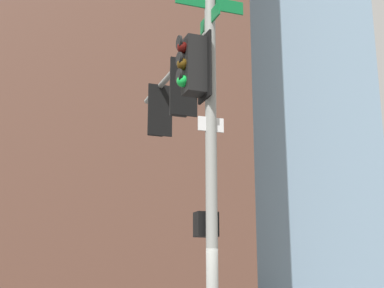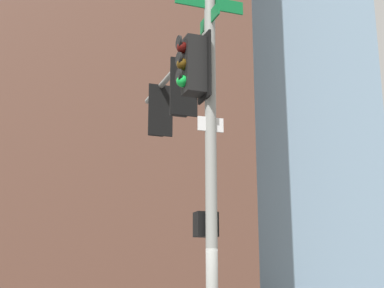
{
  "view_description": "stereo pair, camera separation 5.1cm",
  "coord_description": "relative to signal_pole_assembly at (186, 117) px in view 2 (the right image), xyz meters",
  "views": [
    {
      "loc": [
        8.54,
        -1.41,
        1.92
      ],
      "look_at": [
        -0.95,
        0.29,
        4.4
      ],
      "focal_mm": 51.97,
      "sensor_mm": 36.0,
      "label": 1
    },
    {
      "loc": [
        8.55,
        -1.36,
        1.92
      ],
      "look_at": [
        -0.95,
        0.29,
        4.4
      ],
      "focal_mm": 51.97,
      "sensor_mm": 36.0,
      "label": 2
    }
  ],
  "objects": [
    {
      "name": "signal_pole_assembly",
      "position": [
        0.0,
        0.0,
        0.0
      ],
      "size": [
        4.4,
        1.41,
        6.99
      ],
      "rotation": [
        0.0,
        0.0,
        3.32
      ],
      "color": "gray",
      "rests_on": "ground_plane"
    },
    {
      "name": "building_brick_nearside",
      "position": [
        -46.49,
        3.17,
        20.22
      ],
      "size": [
        22.49,
        20.18,
        50.37
      ],
      "primitive_type": "cube",
      "color": "brown",
      "rests_on": "ground_plane"
    },
    {
      "name": "building_brick_midblock",
      "position": [
        -32.43,
        0.13,
        15.12
      ],
      "size": [
        17.82,
        16.45,
        40.16
      ],
      "primitive_type": "cube",
      "color": "brown",
      "rests_on": "ground_plane"
    }
  ]
}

